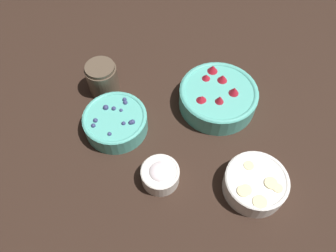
# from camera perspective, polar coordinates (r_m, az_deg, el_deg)

# --- Properties ---
(ground_plane) EXTENTS (4.00, 4.00, 0.00)m
(ground_plane) POSITION_cam_1_polar(r_m,az_deg,el_deg) (0.89, 2.01, -3.23)
(ground_plane) COLOR black
(bowl_strawberries) EXTENTS (0.22, 0.22, 0.08)m
(bowl_strawberries) POSITION_cam_1_polar(r_m,az_deg,el_deg) (0.95, 8.70, 5.21)
(bowl_strawberries) COLOR #56B7A8
(bowl_strawberries) RESTS_ON ground_plane
(bowl_blueberries) EXTENTS (0.17, 0.17, 0.06)m
(bowl_blueberries) POSITION_cam_1_polar(r_m,az_deg,el_deg) (0.91, -9.13, 0.85)
(bowl_blueberries) COLOR #56B7A8
(bowl_blueberries) RESTS_ON ground_plane
(bowl_bananas) EXTENTS (0.15, 0.15, 0.06)m
(bowl_bananas) POSITION_cam_1_polar(r_m,az_deg,el_deg) (0.83, 15.00, -9.58)
(bowl_bananas) COLOR white
(bowl_bananas) RESTS_ON ground_plane
(bowl_cream) EXTENTS (0.10, 0.10, 0.06)m
(bowl_cream) POSITION_cam_1_polar(r_m,az_deg,el_deg) (0.82, -1.37, -8.38)
(bowl_cream) COLOR white
(bowl_cream) RESTS_ON ground_plane
(jar_chocolate) EXTENTS (0.09, 0.09, 0.10)m
(jar_chocolate) POSITION_cam_1_polar(r_m,az_deg,el_deg) (0.99, -11.33, 8.05)
(jar_chocolate) COLOR brown
(jar_chocolate) RESTS_ON ground_plane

